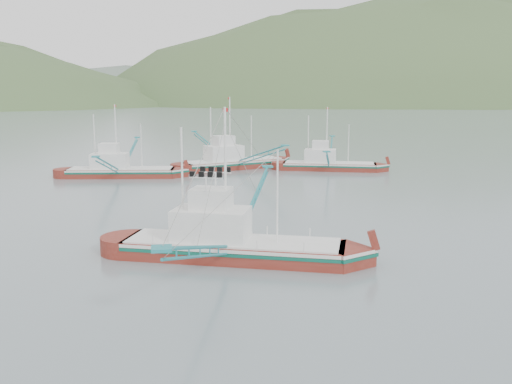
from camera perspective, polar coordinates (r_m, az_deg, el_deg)
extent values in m
plane|color=slate|center=(38.47, 1.46, -6.28)|extent=(1200.00, 1200.00, 0.00)
cube|color=maroon|center=(37.59, -2.28, -6.37)|extent=(14.91, 8.63, 1.93)
cube|color=silver|center=(37.36, -2.29, -5.17)|extent=(14.67, 8.60, 0.21)
cube|color=#0C5542|center=(37.43, -2.29, -5.52)|extent=(14.68, 8.62, 0.21)
cube|color=silver|center=(37.31, -2.29, -4.88)|extent=(14.17, 8.20, 0.12)
cube|color=silver|center=(37.41, -4.47, -3.26)|extent=(5.59, 4.57, 2.12)
cube|color=silver|center=(37.04, -4.50, -0.65)|extent=(3.09, 2.86, 1.35)
cylinder|color=white|center=(36.54, -3.08, 1.67)|extent=(0.15, 0.15, 8.68)
cylinder|color=white|center=(37.44, -7.37, 0.80)|extent=(0.14, 0.14, 7.38)
cylinder|color=white|center=(36.10, 2.15, -0.52)|extent=(0.12, 0.12, 6.08)
cube|color=maroon|center=(78.62, 7.33, 2.30)|extent=(12.98, 7.17, 1.67)
cube|color=silver|center=(78.53, 7.34, 2.82)|extent=(12.76, 7.15, 0.18)
cube|color=#0C5542|center=(78.56, 7.34, 2.67)|extent=(12.76, 7.17, 0.18)
cube|color=silver|center=(78.51, 7.35, 2.94)|extent=(12.33, 6.81, 0.10)
cube|color=silver|center=(78.45, 6.44, 3.60)|extent=(4.82, 3.87, 1.84)
cube|color=silver|center=(78.29, 6.46, 4.70)|extent=(2.65, 2.44, 1.17)
cylinder|color=white|center=(78.14, 7.10, 5.66)|extent=(0.13, 0.13, 7.54)
cylinder|color=white|center=(78.32, 5.25, 5.29)|extent=(0.12, 0.12, 6.41)
cylinder|color=white|center=(78.18, 9.24, 4.78)|extent=(0.10, 0.10, 5.28)
cube|color=maroon|center=(73.88, -13.33, 1.61)|extent=(13.70, 5.35, 1.78)
cube|color=silver|center=(73.78, -13.36, 2.19)|extent=(13.45, 5.38, 0.20)
cube|color=#0C5542|center=(73.81, -13.35, 2.02)|extent=(13.45, 5.40, 0.20)
cube|color=silver|center=(73.75, -13.36, 2.33)|extent=(13.02, 5.08, 0.11)
cube|color=silver|center=(73.92, -14.41, 3.03)|extent=(4.79, 3.43, 1.96)
cube|color=silver|center=(73.75, -14.46, 4.26)|extent=(2.56, 2.25, 1.25)
cylinder|color=white|center=(73.42, -13.83, 5.38)|extent=(0.14, 0.14, 8.01)
cylinder|color=white|center=(74.09, -15.83, 4.86)|extent=(0.12, 0.12, 6.80)
cylinder|color=white|center=(72.93, -11.39, 4.50)|extent=(0.11, 0.11, 5.60)
cube|color=maroon|center=(79.58, -2.29, 2.50)|extent=(14.96, 8.79, 1.94)
cube|color=silver|center=(79.47, -2.29, 3.08)|extent=(14.72, 8.76, 0.21)
cube|color=#0C5542|center=(79.50, -2.29, 2.91)|extent=(14.72, 8.78, 0.21)
cube|color=silver|center=(79.45, -2.29, 3.22)|extent=(14.21, 8.35, 0.12)
cube|color=silver|center=(78.67, -3.24, 3.89)|extent=(5.63, 4.62, 2.13)
cube|color=silver|center=(78.49, -3.25, 5.15)|extent=(3.11, 2.89, 1.36)
cylinder|color=white|center=(78.81, -2.63, 6.31)|extent=(0.16, 0.16, 8.72)
cylinder|color=white|center=(77.56, -4.54, 5.74)|extent=(0.14, 0.14, 7.41)
cylinder|color=white|center=(80.53, -0.47, 5.47)|extent=(0.12, 0.12, 6.10)
ellipsoid|color=#3E582D|center=(527.69, 18.77, 8.55)|extent=(684.00, 432.00, 306.00)
ellipsoid|color=slate|center=(597.46, -5.88, 9.17)|extent=(960.00, 400.00, 240.00)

